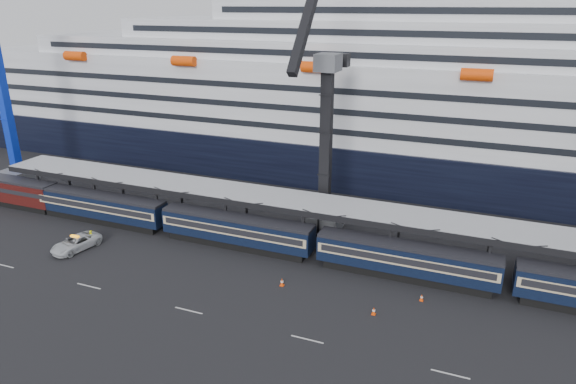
% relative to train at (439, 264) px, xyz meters
% --- Properties ---
extents(ground, '(260.00, 260.00, 0.00)m').
position_rel_train_xyz_m(ground, '(4.65, -10.00, -2.20)').
color(ground, black).
rests_on(ground, ground).
extents(train, '(133.05, 3.00, 4.05)m').
position_rel_train_xyz_m(train, '(0.00, 0.00, 0.00)').
color(train, black).
rests_on(train, ground).
extents(canopy, '(130.00, 6.25, 5.53)m').
position_rel_train_xyz_m(canopy, '(4.65, 4.00, 3.05)').
color(canopy, '#919398').
rests_on(canopy, ground).
extents(cruise_ship, '(214.09, 28.84, 34.00)m').
position_rel_train_xyz_m(cruise_ship, '(3.57, 35.99, 10.14)').
color(cruise_ship, black).
rests_on(cruise_ship, ground).
extents(crane_dark_near, '(4.50, 17.75, 35.08)m').
position_rel_train_xyz_m(crane_dark_near, '(-15.35, 8.59, 9.73)').
color(crane_dark_near, '#515359').
rests_on(crane_dark_near, ground).
extents(pickup_truck, '(3.83, 6.36, 1.65)m').
position_rel_train_xyz_m(pickup_truck, '(-40.66, -7.85, -1.38)').
color(pickup_truck, silver).
rests_on(pickup_truck, ground).
extents(worker, '(0.72, 0.55, 1.77)m').
position_rel_train_xyz_m(worker, '(-40.01, -5.94, -1.31)').
color(worker, '#F7FB0D').
rests_on(worker, ground).
extents(traffic_cone_a, '(0.41, 0.41, 0.82)m').
position_rel_train_xyz_m(traffic_cone_a, '(-39.84, -5.75, -1.80)').
color(traffic_cone_a, '#FF4708').
rests_on(traffic_cone_a, ground).
extents(traffic_cone_b, '(0.44, 0.44, 0.87)m').
position_rel_train_xyz_m(traffic_cone_b, '(-14.85, -6.46, -1.77)').
color(traffic_cone_b, '#FF4708').
rests_on(traffic_cone_b, ground).
extents(traffic_cone_c, '(0.40, 0.40, 0.80)m').
position_rel_train_xyz_m(traffic_cone_c, '(-4.85, -8.09, -1.80)').
color(traffic_cone_c, '#FF4708').
rests_on(traffic_cone_c, ground).
extents(traffic_cone_d, '(0.37, 0.37, 0.74)m').
position_rel_train_xyz_m(traffic_cone_d, '(-1.02, -4.00, -1.84)').
color(traffic_cone_d, '#FF4708').
rests_on(traffic_cone_d, ground).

